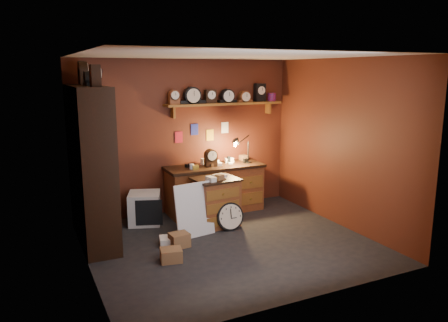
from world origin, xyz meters
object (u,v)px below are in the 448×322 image
Objects in this scene: workbench at (215,186)px; big_round_clock at (230,216)px; shelving_unit at (89,159)px; low_cabinet at (216,200)px.

big_round_clock is (-0.17, -0.96, -0.25)m from workbench.
workbench is at bearing 12.59° from shelving_unit.
workbench is at bearing 80.01° from big_round_clock.
big_round_clock is at bearing -75.85° from low_cabinet.
low_cabinet is 0.38m from big_round_clock.
shelving_unit is at bearing -167.41° from workbench.
big_round_clock is at bearing -99.99° from workbench.
workbench reaches higher than big_round_clock.
low_cabinet is at bearing -4.88° from shelving_unit.
workbench is 3.87× the size of big_round_clock.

